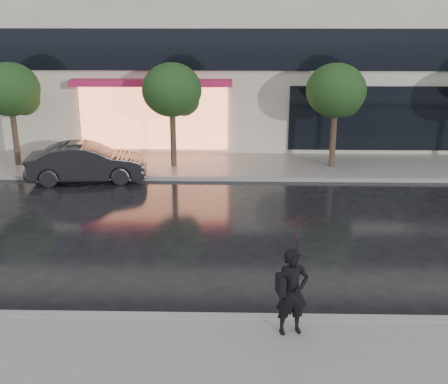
{
  "coord_description": "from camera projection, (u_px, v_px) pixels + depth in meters",
  "views": [
    {
      "loc": [
        -0.6,
        -10.64,
        5.86
      ],
      "look_at": [
        -0.92,
        2.91,
        1.4
      ],
      "focal_mm": 45.0,
      "sensor_mm": 36.0,
      "label": 1
    }
  ],
  "objects": [
    {
      "name": "tree_mid_east",
      "position": [
        337.0,
        92.0,
        20.46
      ],
      "size": [
        2.2,
        2.2,
        3.99
      ],
      "color": "#33261C",
      "rests_on": "ground"
    },
    {
      "name": "parked_car",
      "position": [
        87.0,
        163.0,
        19.72
      ],
      "size": [
        4.27,
        1.97,
        1.36
      ],
      "primitive_type": "imported",
      "rotation": [
        0.0,
        0.0,
        1.7
      ],
      "color": "black",
      "rests_on": "ground"
    },
    {
      "name": "tree_far_west",
      "position": [
        12.0,
        91.0,
        20.73
      ],
      "size": [
        2.2,
        2.2,
        3.99
      ],
      "color": "#33261C",
      "rests_on": "ground"
    },
    {
      "name": "tree_mid_west",
      "position": [
        174.0,
        92.0,
        20.6
      ],
      "size": [
        2.2,
        2.2,
        3.99
      ],
      "color": "#33261C",
      "rests_on": "ground"
    },
    {
      "name": "sidewalk_far",
      "position": [
        252.0,
        166.0,
        21.64
      ],
      "size": [
        60.0,
        3.5,
        0.12
      ],
      "primitive_type": "cube",
      "color": "slate",
      "rests_on": "ground"
    },
    {
      "name": "curb_far",
      "position": [
        253.0,
        179.0,
        19.97
      ],
      "size": [
        60.0,
        0.25,
        0.14
      ],
      "primitive_type": "cube",
      "color": "gray",
      "rests_on": "ground"
    },
    {
      "name": "curb_near",
      "position": [
        266.0,
        320.0,
        10.95
      ],
      "size": [
        60.0,
        0.25,
        0.14
      ],
      "primitive_type": "cube",
      "color": "gray",
      "rests_on": "ground"
    },
    {
      "name": "pedestrian_with_umbrella",
      "position": [
        295.0,
        260.0,
        10.0
      ],
      "size": [
        1.05,
        1.06,
        2.28
      ],
      "rotation": [
        0.0,
        0.0,
        0.25
      ],
      "color": "black",
      "rests_on": "sidewalk_near"
    },
    {
      "name": "ground",
      "position": [
        264.0,
        298.0,
        11.92
      ],
      "size": [
        120.0,
        120.0,
        0.0
      ],
      "primitive_type": "plane",
      "color": "black",
      "rests_on": "ground"
    }
  ]
}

